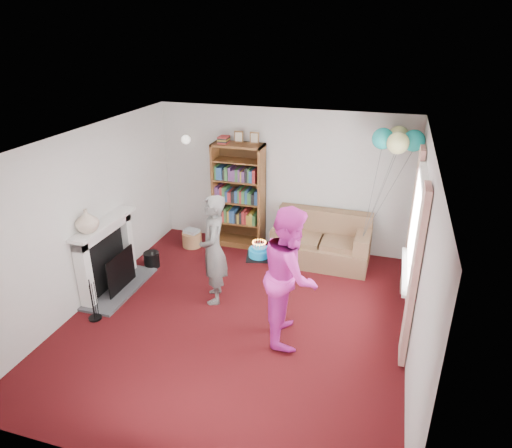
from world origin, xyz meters
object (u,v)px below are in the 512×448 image
(sofa, at_px, (322,243))
(person_magenta, at_px, (290,275))
(bookcase, at_px, (239,196))
(birthday_cake, at_px, (259,253))
(person_striped, at_px, (213,250))

(sofa, bearing_deg, person_magenta, -90.62)
(bookcase, relative_size, birthday_cake, 6.59)
(person_magenta, bearing_deg, sofa, -14.07)
(bookcase, height_order, person_magenta, bookcase)
(person_striped, bearing_deg, birthday_cake, 42.58)
(person_striped, height_order, birthday_cake, person_striped)
(birthday_cake, bearing_deg, bookcase, 114.48)
(sofa, height_order, person_striped, person_striped)
(person_striped, bearing_deg, sofa, 122.24)
(sofa, distance_m, person_striped, 2.19)
(sofa, height_order, person_magenta, person_magenta)
(sofa, bearing_deg, person_striped, -126.80)
(person_striped, xyz_separation_m, birthday_cake, (0.81, -0.42, 0.29))
(bookcase, relative_size, person_magenta, 1.16)
(person_striped, bearing_deg, person_magenta, 47.63)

